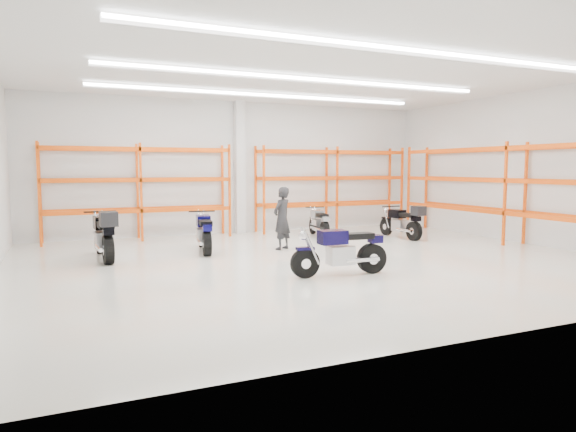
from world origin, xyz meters
name	(u,v)px	position (x,y,z in m)	size (l,w,h in m)	color
ground	(316,260)	(0.00, 0.00, 0.00)	(14.00, 14.00, 0.00)	beige
room_shell	(317,124)	(0.00, 0.03, 3.28)	(14.02, 12.02, 4.51)	silver
motorcycle_main	(344,252)	(-0.26, -1.76, 0.50)	(2.16, 0.72, 1.06)	black
motorcycle_back_a	(104,236)	(-4.70, 2.12, 0.60)	(0.78, 2.43, 1.25)	black
motorcycle_back_b	(204,233)	(-2.17, 2.35, 0.50)	(0.77, 2.16, 1.06)	black
motorcycle_back_c	(319,223)	(2.03, 3.78, 0.44)	(0.72, 1.92, 0.95)	black
motorcycle_back_d	(403,222)	(4.29, 2.35, 0.52)	(0.67, 2.11, 1.09)	black
standing_man	(282,218)	(-0.09, 1.92, 0.86)	(0.63, 0.41, 1.73)	black
structural_column	(240,168)	(0.00, 5.82, 2.25)	(0.32, 0.32, 4.50)	white
pallet_racking_back_left	(139,183)	(-3.40, 5.48, 1.79)	(5.67, 0.87, 3.00)	#FF3E00
pallet_racking_back_right	(332,180)	(3.40, 5.48, 1.79)	(5.67, 0.87, 3.00)	#FF3E00
pallet_racking_side	(516,183)	(6.48, 0.00, 1.81)	(0.87, 9.07, 3.00)	#FF3E00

